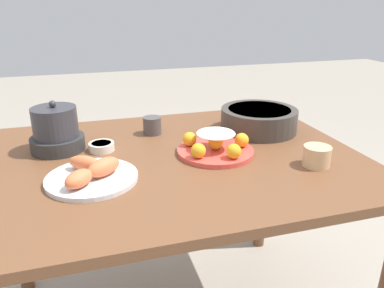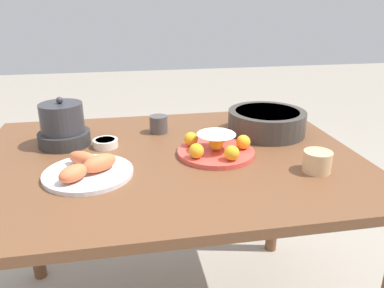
{
  "view_description": "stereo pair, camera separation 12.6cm",
  "coord_description": "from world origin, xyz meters",
  "views": [
    {
      "loc": [
        -0.25,
        -1.14,
        1.27
      ],
      "look_at": [
        0.08,
        -0.01,
        0.82
      ],
      "focal_mm": 35.0,
      "sensor_mm": 36.0,
      "label": 1
    },
    {
      "loc": [
        -0.13,
        -1.17,
        1.27
      ],
      "look_at": [
        0.08,
        -0.01,
        0.82
      ],
      "focal_mm": 35.0,
      "sensor_mm": 36.0,
      "label": 2
    }
  ],
  "objects": [
    {
      "name": "serving_bowl",
      "position": [
        0.41,
        0.16,
        0.83
      ],
      "size": [
        0.3,
        0.3,
        0.09
      ],
      "color": "#3D3833",
      "rests_on": "dining_table"
    },
    {
      "name": "cup_far",
      "position": [
        -0.01,
        0.24,
        0.81
      ],
      "size": [
        0.07,
        0.07,
        0.07
      ],
      "color": "#4C4747",
      "rests_on": "dining_table"
    },
    {
      "name": "cake_plate",
      "position": [
        0.16,
        -0.02,
        0.81
      ],
      "size": [
        0.26,
        0.26,
        0.08
      ],
      "color": "#E04C42",
      "rests_on": "dining_table"
    },
    {
      "name": "cup_near",
      "position": [
        0.43,
        -0.21,
        0.81
      ],
      "size": [
        0.09,
        0.09,
        0.07
      ],
      "color": "#DBB27F",
      "rests_on": "dining_table"
    },
    {
      "name": "warming_pot",
      "position": [
        -0.36,
        0.17,
        0.85
      ],
      "size": [
        0.18,
        0.18,
        0.18
      ],
      "color": "#2D2D2D",
      "rests_on": "dining_table"
    },
    {
      "name": "seafood_platter",
      "position": [
        -0.25,
        -0.11,
        0.8
      ],
      "size": [
        0.27,
        0.27,
        0.07
      ],
      "color": "silver",
      "rests_on": "dining_table"
    },
    {
      "name": "sauce_bowl",
      "position": [
        -0.21,
        0.12,
        0.79
      ],
      "size": [
        0.09,
        0.09,
        0.03
      ],
      "color": "silver",
      "rests_on": "dining_table"
    },
    {
      "name": "dining_table",
      "position": [
        0.0,
        0.0,
        0.67
      ],
      "size": [
        1.29,
        0.95,
        0.78
      ],
      "color": "brown",
      "rests_on": "ground_plane"
    }
  ]
}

